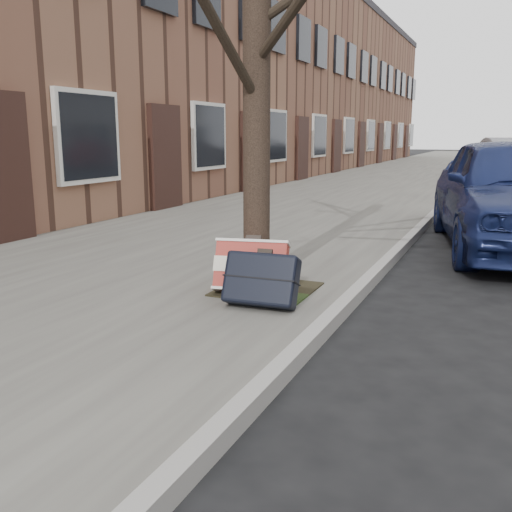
% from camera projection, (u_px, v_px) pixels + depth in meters
% --- Properties ---
extents(ground, '(120.00, 120.00, 0.00)m').
position_uv_depth(ground, '(493.00, 392.00, 3.47)').
color(ground, black).
rests_on(ground, ground).
extents(near_sidewalk, '(5.00, 70.00, 0.12)m').
position_uv_depth(near_sidewalk, '(383.00, 181.00, 18.34)').
color(near_sidewalk, slate).
rests_on(near_sidewalk, ground).
extents(house_near, '(6.80, 40.00, 7.00)m').
position_uv_depth(house_near, '(232.00, 80.00, 20.85)').
color(house_near, brown).
rests_on(house_near, ground).
extents(dirt_patch, '(0.85, 0.85, 0.02)m').
position_uv_depth(dirt_patch, '(267.00, 289.00, 5.31)').
color(dirt_patch, black).
rests_on(dirt_patch, near_sidewalk).
extents(street_tree, '(0.26, 0.26, 5.12)m').
position_uv_depth(street_tree, '(257.00, 4.00, 5.08)').
color(street_tree, black).
rests_on(street_tree, near_sidewalk).
extents(suitcase_red, '(0.70, 0.48, 0.50)m').
position_uv_depth(suitcase_red, '(251.00, 267.00, 5.13)').
color(suitcase_red, maroon).
rests_on(suitcase_red, near_sidewalk).
extents(suitcase_navy, '(0.64, 0.39, 0.48)m').
position_uv_depth(suitcase_navy, '(261.00, 279.00, 4.73)').
color(suitcase_navy, black).
rests_on(suitcase_navy, near_sidewalk).
extents(car_near_back, '(2.61, 4.94, 1.32)m').
position_uv_depth(car_near_back, '(508.00, 155.00, 24.81)').
color(car_near_back, '#37373C').
rests_on(car_near_back, ground).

